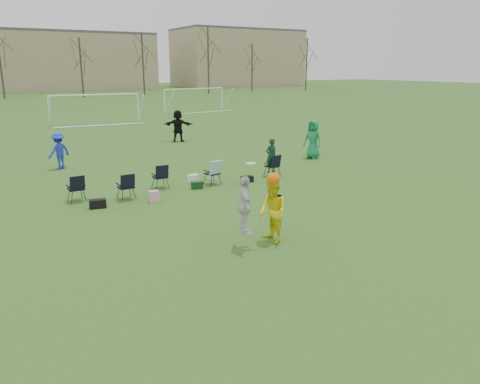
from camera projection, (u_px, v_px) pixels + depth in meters
ground at (261, 270)px, 11.10m from camera, size 260.00×260.00×0.00m
fielder_blue at (59, 151)px, 21.90m from camera, size 1.27×1.08×1.71m
fielder_green_far at (313, 139)px, 24.41m from camera, size 0.93×1.14×2.01m
fielder_black at (178, 126)px, 29.93m from camera, size 1.88×1.55×2.02m
center_contest at (263, 209)px, 12.47m from camera, size 1.57×1.01×2.31m
sideline_setup at (189, 175)px, 18.61m from camera, size 8.94×2.29×1.66m
goal_mid at (95, 101)px, 39.22m from camera, size 7.40×0.63×2.46m
goal_right at (194, 93)px, 50.08m from camera, size 7.35×1.14×2.46m
tree_line at (3, 64)px, 68.11m from camera, size 110.28×3.28×11.40m
building_row at (28, 60)px, 92.84m from camera, size 126.00×16.00×13.00m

